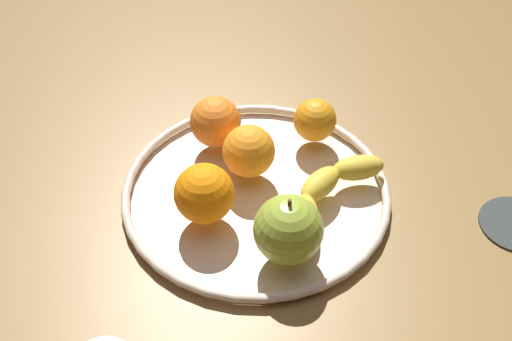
% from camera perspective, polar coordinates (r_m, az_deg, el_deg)
% --- Properties ---
extents(ground_plane, '(1.52, 1.52, 0.04)m').
position_cam_1_polar(ground_plane, '(0.88, 0.00, -3.18)').
color(ground_plane, olive).
extents(fruit_bowl, '(0.36, 0.36, 0.02)m').
position_cam_1_polar(fruit_bowl, '(0.86, 0.00, -1.86)').
color(fruit_bowl, beige).
rests_on(fruit_bowl, ground_plane).
extents(banana, '(0.19, 0.09, 0.03)m').
position_cam_1_polar(banana, '(0.83, 6.35, -1.82)').
color(banana, yellow).
rests_on(banana, fruit_bowl).
extents(apple, '(0.08, 0.08, 0.09)m').
position_cam_1_polar(apple, '(0.75, 2.88, -5.25)').
color(apple, '#94B036').
rests_on(apple, fruit_bowl).
extents(orange_center, '(0.07, 0.07, 0.07)m').
position_cam_1_polar(orange_center, '(0.85, -0.65, 1.73)').
color(orange_center, orange).
rests_on(orange_center, fruit_bowl).
extents(orange_back_right, '(0.08, 0.08, 0.08)m').
position_cam_1_polar(orange_back_right, '(0.79, -4.62, -2.05)').
color(orange_back_right, orange).
rests_on(orange_back_right, fruit_bowl).
extents(orange_front_left, '(0.07, 0.07, 0.07)m').
position_cam_1_polar(orange_front_left, '(0.90, -3.62, 4.35)').
color(orange_front_left, orange).
rests_on(orange_front_left, fruit_bowl).
extents(orange_back_left, '(0.06, 0.06, 0.06)m').
position_cam_1_polar(orange_back_left, '(0.91, 5.24, 4.48)').
color(orange_back_left, orange).
rests_on(orange_back_left, fruit_bowl).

